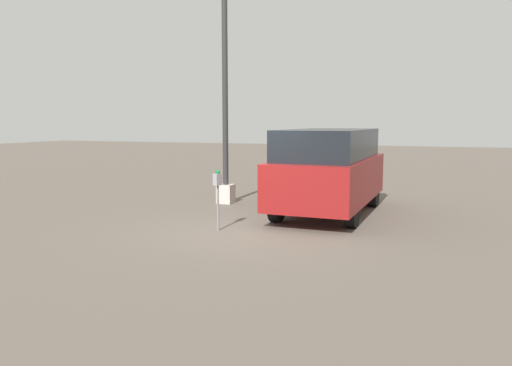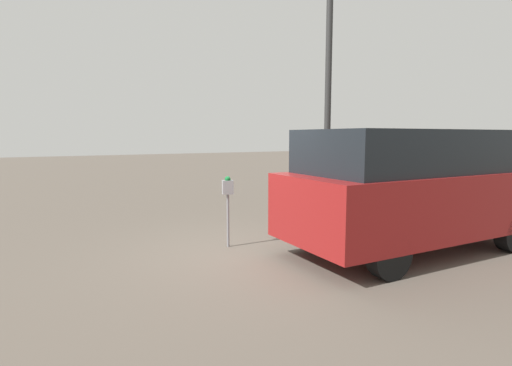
{
  "view_description": "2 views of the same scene",
  "coord_description": "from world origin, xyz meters",
  "px_view_note": "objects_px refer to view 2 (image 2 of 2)",
  "views": [
    {
      "loc": [
        -10.15,
        -4.0,
        2.39
      ],
      "look_at": [
        -0.83,
        -0.59,
        1.16
      ],
      "focal_mm": 35.0,
      "sensor_mm": 36.0,
      "label": 1
    },
    {
      "loc": [
        -3.52,
        -6.16,
        2.08
      ],
      "look_at": [
        0.06,
        0.07,
        1.24
      ],
      "focal_mm": 28.0,
      "sensor_mm": 36.0,
      "label": 2
    }
  ],
  "objects_px": {
    "parking_meter_near": "(228,195)",
    "lamp_post": "(327,138)",
    "parked_van": "(413,186)",
    "fire_hydrant": "(439,198)",
    "parking_meter_far": "(428,180)"
  },
  "relations": [
    {
      "from": "parking_meter_near",
      "to": "parking_meter_far",
      "type": "xyz_separation_m",
      "value": [
        5.73,
        0.0,
        -0.03
      ]
    },
    {
      "from": "parking_meter_near",
      "to": "parked_van",
      "type": "bearing_deg",
      "value": -19.98
    },
    {
      "from": "parking_meter_far",
      "to": "fire_hydrant",
      "type": "relative_size",
      "value": 1.51
    },
    {
      "from": "fire_hydrant",
      "to": "parked_van",
      "type": "bearing_deg",
      "value": -150.99
    },
    {
      "from": "parking_meter_far",
      "to": "fire_hydrant",
      "type": "bearing_deg",
      "value": 22.41
    },
    {
      "from": "parking_meter_far",
      "to": "parked_van",
      "type": "distance_m",
      "value": 3.49
    },
    {
      "from": "parked_van",
      "to": "fire_hydrant",
      "type": "distance_m",
      "value": 4.13
    },
    {
      "from": "lamp_post",
      "to": "parked_van",
      "type": "distance_m",
      "value": 3.37
    },
    {
      "from": "lamp_post",
      "to": "parking_meter_far",
      "type": "bearing_deg",
      "value": -30.09
    },
    {
      "from": "parking_meter_near",
      "to": "lamp_post",
      "type": "height_order",
      "value": "lamp_post"
    },
    {
      "from": "parking_meter_near",
      "to": "fire_hydrant",
      "type": "xyz_separation_m",
      "value": [
        6.34,
        0.09,
        -0.56
      ]
    },
    {
      "from": "lamp_post",
      "to": "parked_van",
      "type": "height_order",
      "value": "lamp_post"
    },
    {
      "from": "parking_meter_near",
      "to": "lamp_post",
      "type": "relative_size",
      "value": 0.22
    },
    {
      "from": "lamp_post",
      "to": "fire_hydrant",
      "type": "distance_m",
      "value": 3.52
    },
    {
      "from": "parking_meter_near",
      "to": "parked_van",
      "type": "relative_size",
      "value": 0.27
    }
  ]
}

